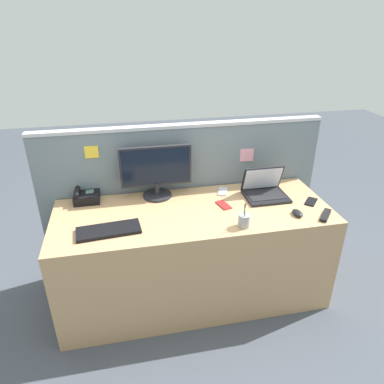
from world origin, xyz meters
TOP-DOWN VIEW (x-y plane):
  - ground_plane at (0.00, 0.00)m, footprint 10.00×10.00m
  - desk at (0.00, 0.00)m, footprint 1.91×0.72m
  - cubicle_divider at (-0.00, 0.40)m, footprint 2.17×0.08m
  - desktop_monitor at (-0.22, 0.27)m, footprint 0.51×0.21m
  - laptop at (0.56, 0.12)m, footprint 0.31×0.26m
  - desk_phone at (-0.73, 0.30)m, footprint 0.18×0.17m
  - keyboard_main at (-0.57, -0.15)m, footprint 0.40×0.19m
  - computer_mouse_right_hand at (0.67, -0.20)m, footprint 0.06×0.10m
  - pen_cup at (0.27, -0.26)m, footprint 0.08×0.08m
  - cell_phone_red_case at (0.22, 0.03)m, footprint 0.09×0.14m
  - cell_phone_silver_slab at (0.28, 0.24)m, footprint 0.11×0.15m
  - cell_phone_black_slab at (0.85, -0.05)m, footprint 0.14×0.14m
  - tv_remote at (0.85, -0.25)m, footprint 0.14×0.16m

SIDE VIEW (x-z plane):
  - ground_plane at x=0.00m, z-range 0.00..0.00m
  - desk at x=0.00m, z-range 0.00..0.74m
  - cubicle_divider at x=0.00m, z-range 0.00..1.24m
  - cell_phone_red_case at x=0.22m, z-range 0.74..0.75m
  - cell_phone_silver_slab at x=0.28m, z-range 0.74..0.75m
  - cell_phone_black_slab at x=0.85m, z-range 0.74..0.75m
  - tv_remote at x=0.85m, z-range 0.74..0.76m
  - keyboard_main at x=-0.57m, z-range 0.74..0.76m
  - computer_mouse_right_hand at x=0.67m, z-range 0.74..0.77m
  - desk_phone at x=-0.73m, z-range 0.73..0.82m
  - pen_cup at x=0.27m, z-range 0.70..0.87m
  - laptop at x=0.56m, z-range 0.68..0.90m
  - desktop_monitor at x=-0.22m, z-range 0.76..1.14m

